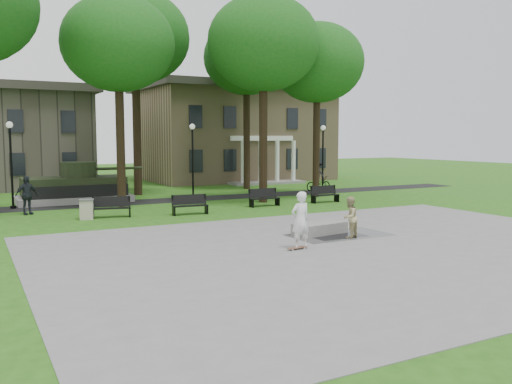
% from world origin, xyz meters
% --- Properties ---
extents(ground, '(120.00, 120.00, 0.00)m').
position_xyz_m(ground, '(0.00, 0.00, 0.00)').
color(ground, '#225012').
rests_on(ground, ground).
extents(plaza, '(22.00, 16.00, 0.02)m').
position_xyz_m(plaza, '(0.00, -5.00, 0.01)').
color(plaza, gray).
rests_on(plaza, ground).
extents(footpath, '(44.00, 2.60, 0.01)m').
position_xyz_m(footpath, '(0.00, 12.00, 0.01)').
color(footpath, black).
rests_on(footpath, ground).
extents(building_right, '(17.00, 12.00, 8.60)m').
position_xyz_m(building_right, '(10.00, 26.00, 4.34)').
color(building_right, '#9E8460').
rests_on(building_right, ground).
extents(tree_1, '(6.20, 6.20, 11.63)m').
position_xyz_m(tree_1, '(-4.50, 10.50, 8.95)').
color(tree_1, black).
rests_on(tree_1, ground).
extents(tree_2, '(6.60, 6.60, 12.16)m').
position_xyz_m(tree_2, '(3.50, 8.50, 9.32)').
color(tree_2, black).
rests_on(tree_2, ground).
extents(tree_3, '(6.00, 6.00, 11.19)m').
position_xyz_m(tree_3, '(8.00, 9.50, 8.60)').
color(tree_3, black).
rests_on(tree_3, ground).
extents(tree_4, '(7.20, 7.20, 13.50)m').
position_xyz_m(tree_4, '(-2.00, 16.00, 10.39)').
color(tree_4, black).
rests_on(tree_4, ground).
extents(tree_5, '(6.40, 6.40, 12.44)m').
position_xyz_m(tree_5, '(6.50, 16.50, 9.67)').
color(tree_5, black).
rests_on(tree_5, ground).
extents(lamp_left, '(0.36, 0.36, 4.73)m').
position_xyz_m(lamp_left, '(-10.00, 12.30, 2.79)').
color(lamp_left, black).
rests_on(lamp_left, ground).
extents(lamp_mid, '(0.36, 0.36, 4.73)m').
position_xyz_m(lamp_mid, '(0.50, 12.30, 2.79)').
color(lamp_mid, black).
rests_on(lamp_mid, ground).
extents(lamp_right, '(0.36, 0.36, 4.73)m').
position_xyz_m(lamp_right, '(10.50, 12.30, 2.79)').
color(lamp_right, black).
rests_on(lamp_right, ground).
extents(tank_monument, '(7.45, 3.40, 2.40)m').
position_xyz_m(tank_monument, '(-6.46, 14.00, 0.86)').
color(tank_monument, gray).
rests_on(tank_monument, ground).
extents(puddle, '(2.20, 1.20, 0.00)m').
position_xyz_m(puddle, '(0.61, -2.84, 0.02)').
color(puddle, black).
rests_on(puddle, plaza).
extents(concrete_block, '(2.32, 1.31, 0.45)m').
position_xyz_m(concrete_block, '(0.26, -2.06, 0.24)').
color(concrete_block, gray).
rests_on(concrete_block, plaza).
extents(skateboard, '(0.80, 0.29, 0.07)m').
position_xyz_m(skateboard, '(-2.17, -4.21, 0.06)').
color(skateboard, brown).
rests_on(skateboard, plaza).
extents(skateboarder, '(0.76, 0.52, 2.00)m').
position_xyz_m(skateboarder, '(-2.00, -4.13, 1.02)').
color(skateboarder, white).
rests_on(skateboarder, plaza).
extents(friend_watching, '(0.96, 0.88, 1.60)m').
position_xyz_m(friend_watching, '(0.79, -3.29, 0.82)').
color(friend_watching, tan).
rests_on(friend_watching, plaza).
extents(pedestrian_walker, '(1.24, 0.85, 1.96)m').
position_xyz_m(pedestrian_walker, '(-9.55, 9.49, 0.98)').
color(pedestrian_walker, black).
rests_on(pedestrian_walker, ground).
extents(cyclist, '(2.03, 1.15, 2.22)m').
position_xyz_m(cyclist, '(10.36, 12.63, 0.91)').
color(cyclist, black).
rests_on(cyclist, ground).
extents(park_bench_0, '(1.85, 0.87, 1.00)m').
position_xyz_m(park_bench_0, '(-6.03, 6.56, 0.52)').
color(park_bench_0, black).
rests_on(park_bench_0, ground).
extents(park_bench_1, '(1.83, 0.67, 1.00)m').
position_xyz_m(park_bench_1, '(-2.31, 5.67, 0.52)').
color(park_bench_1, black).
rests_on(park_bench_1, ground).
extents(park_bench_2, '(1.81, 0.58, 1.00)m').
position_xyz_m(park_bench_2, '(2.58, 6.76, 0.52)').
color(park_bench_2, black).
rests_on(park_bench_2, ground).
extents(park_bench_3, '(1.81, 0.54, 1.00)m').
position_xyz_m(park_bench_3, '(6.65, 6.64, 0.52)').
color(park_bench_3, black).
rests_on(park_bench_3, ground).
extents(trash_bin, '(0.81, 0.81, 0.96)m').
position_xyz_m(trash_bin, '(-7.21, 6.44, 0.49)').
color(trash_bin, '#BEB79D').
rests_on(trash_bin, ground).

